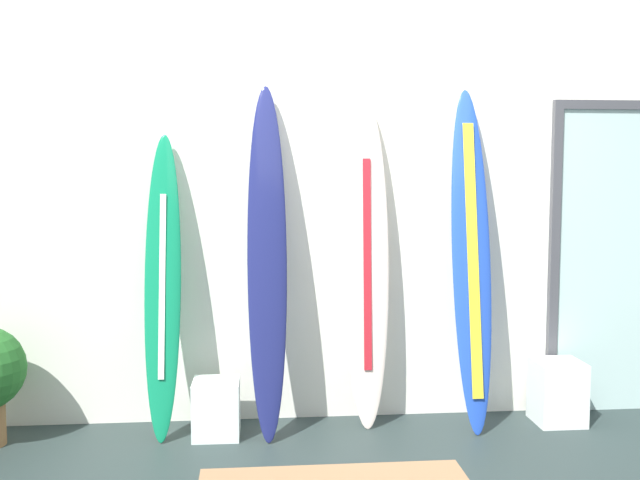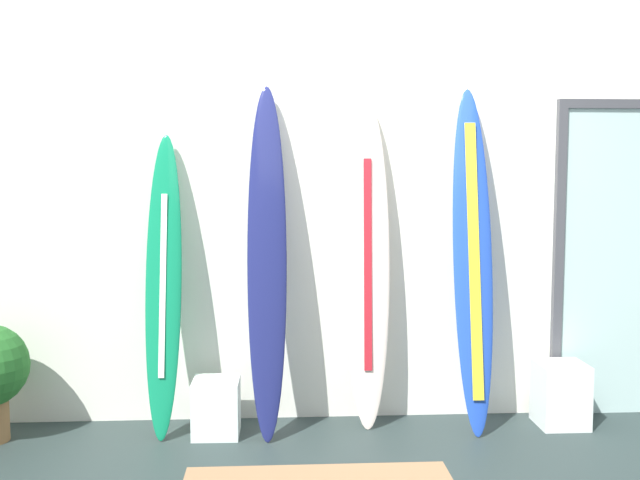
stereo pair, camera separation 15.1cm
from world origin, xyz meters
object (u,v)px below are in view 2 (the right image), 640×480
surfboard_emerald (164,288)px  surfboard_cobalt (473,260)px  display_block_center (561,394)px  surfboard_ivory (367,264)px  glass_door (640,254)px  surfboard_navy (267,263)px  display_block_left (216,407)px

surfboard_emerald → surfboard_cobalt: bearing=-0.7°
surfboard_cobalt → display_block_center: (0.60, 0.01, -0.88)m
surfboard_emerald → surfboard_cobalt: size_ratio=0.86×
surfboard_emerald → display_block_center: bearing=-0.3°
surfboard_ivory → surfboard_cobalt: surfboard_cobalt is taller
surfboard_ivory → display_block_center: (1.25, -0.09, -0.85)m
display_block_center → glass_door: 1.10m
surfboard_navy → surfboard_cobalt: (1.30, 0.01, 0.01)m
surfboard_ivory → surfboard_cobalt: bearing=-8.2°
surfboard_navy → glass_door: size_ratio=1.03×
surfboard_emerald → display_block_left: bearing=-11.2°
surfboard_navy → surfboard_ivory: (0.64, 0.11, -0.03)m
display_block_center → surfboard_navy: bearing=-179.4°
surfboard_emerald → surfboard_ivory: bearing=3.2°
display_block_left → surfboard_navy: bearing=5.0°
display_block_center → surfboard_ivory: bearing=176.0°
surfboard_navy → display_block_left: size_ratio=6.22×
surfboard_cobalt → display_block_left: 1.86m
surfboard_ivory → surfboard_emerald: bearing=-176.8°
display_block_left → surfboard_ivory: bearing=8.0°
surfboard_ivory → surfboard_navy: bearing=-170.5°
surfboard_emerald → glass_door: bearing=3.9°
display_block_left → surfboard_cobalt: bearing=1.4°
surfboard_cobalt → display_block_center: bearing=0.7°
surfboard_emerald → surfboard_navy: size_ratio=0.86×
surfboard_ivory → surfboard_cobalt: (0.66, -0.09, 0.04)m
display_block_left → glass_door: 2.98m
surfboard_navy → surfboard_cobalt: size_ratio=1.00×
display_block_left → surfboard_emerald: bearing=168.8°
display_block_center → glass_door: bearing=20.8°
surfboard_navy → display_block_center: surfboard_navy is taller
surfboard_ivory → glass_door: bearing=4.4°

